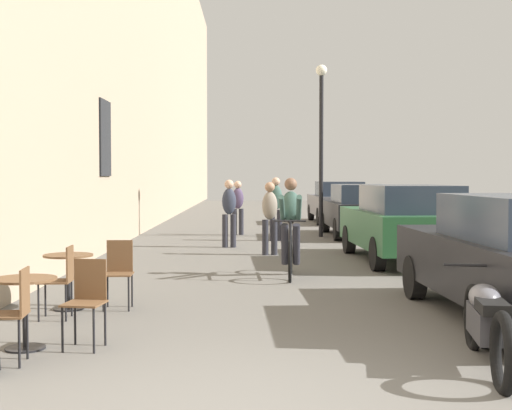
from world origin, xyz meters
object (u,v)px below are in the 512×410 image
cafe_chair_mid_toward_wall (119,269)px  cafe_chair_mid_toward_street (61,277)px  pedestrian_near (270,214)px  parked_car_third (360,210)px  cyclist_on_bicycle (291,230)px  parked_car_fourth (337,201)px  cafe_table_near (25,298)px  cafe_chair_near_toward_wall (87,297)px  parked_motorcycle (487,323)px  pedestrian_mid (229,209)px  pedestrian_far (276,205)px  pedestrian_furthest (238,205)px  parked_car_second (404,222)px  cafe_chair_near_toward_street (13,309)px  cafe_table_mid (68,270)px  street_lamp (321,128)px

cafe_chair_mid_toward_wall → cafe_chair_mid_toward_street: bearing=-129.5°
pedestrian_near → parked_car_third: bearing=59.7°
cyclist_on_bicycle → parked_car_fourth: bearing=79.6°
pedestrian_near → cafe_table_near: bearing=-108.0°
pedestrian_near → cafe_chair_near_toward_wall: bearing=-104.2°
parked_motorcycle → cafe_chair_mid_toward_street: bearing=154.0°
cafe_chair_near_toward_wall → parked_car_third: size_ratio=0.21×
pedestrian_mid → pedestrian_far: bearing=54.9°
pedestrian_mid → parked_motorcycle: pedestrian_mid is taller
pedestrian_furthest → parked_car_second: 7.39m
cafe_chair_mid_toward_wall → pedestrian_far: pedestrian_far is taller
parked_car_third → parked_motorcycle: size_ratio=1.99×
cafe_chair_near_toward_street → pedestrian_furthest: (1.82, 14.16, 0.38)m
pedestrian_mid → parked_car_third: pedestrian_mid is taller
cafe_chair_mid_toward_street → pedestrian_near: pedestrian_near is taller
pedestrian_far → parked_car_third: (2.45, 1.27, -0.18)m
cafe_chair_near_toward_wall → pedestrian_mid: pedestrian_mid is taller
cafe_chair_mid_toward_wall → parked_car_second: bearing=45.4°
cafe_table_mid → pedestrian_furthest: 11.69m
cyclist_on_bicycle → street_lamp: bearing=80.4°
cafe_table_mid → cafe_chair_mid_toward_street: cafe_chair_mid_toward_street is taller
street_lamp → parked_motorcycle: 13.89m
cafe_table_near → pedestrian_furthest: (1.90, 13.60, 0.37)m
cafe_chair_near_toward_street → cafe_table_mid: 2.66m
parked_car_second → parked_motorcycle: size_ratio=2.09×
cyclist_on_bicycle → parked_car_second: cyclist_on_bicycle is taller
cafe_chair_near_toward_street → pedestrian_furthest: bearing=82.7°
cafe_chair_near_toward_wall → pedestrian_furthest: 13.59m
cafe_chair_mid_toward_wall → cafe_chair_near_toward_street: bearing=-99.6°
cafe_chair_mid_toward_wall → cyclist_on_bicycle: 3.80m
cafe_chair_near_toward_street → parked_motorcycle: cafe_chair_near_toward_street is taller
cafe_chair_near_toward_wall → cafe_chair_mid_toward_wall: 2.10m
street_lamp → parked_motorcycle: (0.13, -13.62, -2.70)m
street_lamp → parked_motorcycle: street_lamp is taller
pedestrian_furthest → parked_car_second: (3.48, -6.52, -0.09)m
cafe_chair_near_toward_wall → cafe_chair_mid_toward_wall: size_ratio=1.00×
cyclist_on_bicycle → street_lamp: 8.29m
pedestrian_near → cyclist_on_bicycle: bearing=-85.2°
cafe_chair_near_toward_wall → parked_car_fourth: (4.90, 18.80, 0.28)m
pedestrian_near → parked_motorcycle: 9.19m
pedestrian_far → cafe_chair_near_toward_street: bearing=-103.2°
cafe_table_mid → parked_car_fourth: size_ratio=0.17×
cyclist_on_bicycle → street_lamp: size_ratio=0.36×
pedestrian_furthest → pedestrian_near: bearing=-81.4°
cafe_chair_near_toward_street → cafe_chair_near_toward_wall: (0.53, 0.63, 0.00)m
cafe_chair_near_toward_wall → cafe_table_mid: cafe_chair_near_toward_wall is taller
cafe_chair_near_toward_wall → cafe_table_mid: (-0.71, 2.02, 0.00)m
street_lamp → cafe_chair_mid_toward_street: bearing=-110.7°
cafe_table_near → parked_car_fourth: (5.50, 18.87, 0.27)m
cafe_chair_mid_toward_wall → street_lamp: bearing=70.8°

